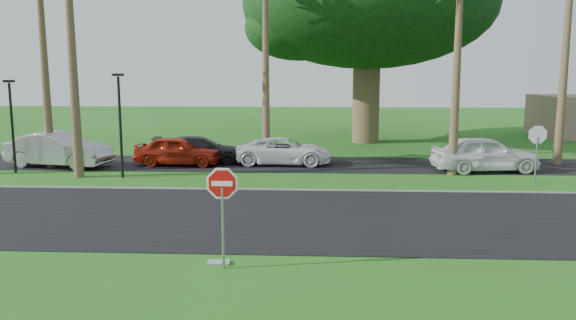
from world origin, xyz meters
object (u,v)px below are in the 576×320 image
(car_silver, at_px, (59,150))
(car_red, at_px, (178,151))
(stop_sign_near, at_px, (222,197))
(car_dark, at_px, (200,150))
(stop_sign_far, at_px, (537,142))
(car_minivan, at_px, (285,152))
(car_pickup, at_px, (485,154))

(car_silver, distance_m, car_red, 5.87)
(stop_sign_near, bearing_deg, car_dark, 103.86)
(stop_sign_near, height_order, stop_sign_far, same)
(car_silver, height_order, car_minivan, car_silver)
(car_silver, relative_size, car_pickup, 1.05)
(car_red, height_order, car_dark, car_red)
(stop_sign_near, xyz_separation_m, car_red, (-4.77, 14.84, -1.03))
(stop_sign_near, relative_size, car_dark, 0.55)
(stop_sign_far, xyz_separation_m, car_silver, (-22.08, 3.07, -0.92))
(car_minivan, xyz_separation_m, car_pickup, (9.62, -1.55, 0.16))
(stop_sign_near, height_order, car_minivan, stop_sign_near)
(car_dark, bearing_deg, car_silver, 96.26)
(stop_sign_near, xyz_separation_m, car_dark, (-3.85, 15.60, -1.09))
(car_silver, bearing_deg, stop_sign_far, -87.49)
(stop_sign_near, distance_m, car_red, 15.62)
(stop_sign_far, distance_m, car_dark, 16.06)
(car_silver, relative_size, car_dark, 1.10)
(stop_sign_far, xyz_separation_m, car_pickup, (-1.29, 2.85, -0.93))
(stop_sign_near, relative_size, stop_sign_far, 1.00)
(car_minivan, relative_size, car_pickup, 0.99)
(car_minivan, distance_m, car_pickup, 9.75)
(car_minivan, bearing_deg, car_red, 97.08)
(stop_sign_near, bearing_deg, car_pickup, 53.60)
(stop_sign_near, distance_m, car_dark, 16.10)
(car_minivan, bearing_deg, car_silver, 97.94)
(car_silver, bearing_deg, car_red, -72.02)
(stop_sign_near, height_order, car_red, stop_sign_near)
(car_red, relative_size, car_minivan, 0.89)
(car_silver, bearing_deg, stop_sign_near, -132.62)
(car_dark, bearing_deg, car_minivan, -99.14)
(stop_sign_far, relative_size, car_dark, 0.55)
(stop_sign_far, distance_m, car_minivan, 11.82)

